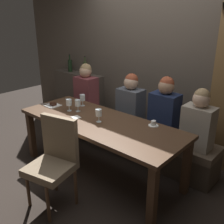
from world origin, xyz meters
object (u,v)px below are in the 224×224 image
(banquette_bench, at_px, (133,139))
(chair_near_side, at_px, (54,157))
(diner_far_end, at_px, (165,109))
(wine_glass_center_front, at_px, (78,103))
(dining_table, at_px, (99,127))
(espresso_cup, at_px, (153,124))
(fork_on_table, at_px, (47,104))
(wine_glass_end_right, at_px, (82,98))
(wine_glass_far_left, at_px, (69,103))
(dessert_plate, at_px, (53,105))
(diner_redhead, at_px, (86,89))
(wine_bottle_pale_label, at_px, (85,67))
(wine_glass_far_right, at_px, (99,113))
(diner_near_end, at_px, (199,121))
(wine_bottle_dark_red, at_px, (70,65))
(diner_bearded, at_px, (131,102))

(banquette_bench, bearing_deg, chair_near_side, -88.64)
(banquette_bench, xyz_separation_m, chair_near_side, (0.03, -1.42, 0.33))
(diner_far_end, bearing_deg, wine_glass_center_front, -146.28)
(dining_table, height_order, espresso_cup, espresso_cup)
(fork_on_table, bearing_deg, wine_glass_end_right, 54.19)
(chair_near_side, height_order, wine_glass_far_left, chair_near_side)
(fork_on_table, bearing_deg, espresso_cup, 33.81)
(wine_glass_far_left, height_order, dessert_plate, wine_glass_far_left)
(dining_table, bearing_deg, diner_redhead, 144.51)
(diner_far_end, height_order, wine_bottle_pale_label, wine_bottle_pale_label)
(wine_glass_end_right, relative_size, dessert_plate, 0.86)
(wine_bottle_pale_label, bearing_deg, diner_redhead, -42.17)
(diner_redhead, relative_size, wine_glass_far_right, 4.81)
(wine_glass_center_front, bearing_deg, wine_glass_far_right, -9.23)
(dessert_plate, bearing_deg, dining_table, 2.85)
(dining_table, distance_m, dessert_plate, 0.89)
(diner_near_end, bearing_deg, espresso_cup, -136.02)
(diner_far_end, relative_size, wine_glass_far_left, 4.91)
(banquette_bench, relative_size, wine_glass_far_left, 15.24)
(banquette_bench, xyz_separation_m, diner_far_end, (0.51, -0.02, 0.60))
(diner_near_end, distance_m, wine_glass_center_front, 1.55)
(wine_bottle_dark_red, height_order, espresso_cup, wine_bottle_dark_red)
(banquette_bench, relative_size, dessert_plate, 13.16)
(diner_near_end, distance_m, espresso_cup, 0.54)
(dining_table, bearing_deg, wine_glass_center_front, 173.99)
(dining_table, relative_size, fork_on_table, 12.94)
(diner_redhead, distance_m, fork_on_table, 0.75)
(diner_near_end, bearing_deg, banquette_bench, 178.91)
(wine_glass_center_front, bearing_deg, wine_bottle_pale_label, 132.63)
(wine_glass_far_left, height_order, wine_glass_end_right, same)
(wine_glass_far_left, bearing_deg, wine_glass_far_right, -1.26)
(wine_bottle_dark_red, distance_m, fork_on_table, 1.34)
(diner_far_end, xyz_separation_m, wine_bottle_pale_label, (-1.89, 0.38, 0.24))
(wine_bottle_pale_label, relative_size, dessert_plate, 1.72)
(diner_far_end, bearing_deg, dining_table, -126.60)
(wine_glass_end_right, bearing_deg, wine_bottle_dark_red, 146.70)
(espresso_cup, bearing_deg, wine_glass_end_right, -176.95)
(espresso_cup, height_order, fork_on_table, espresso_cup)
(banquette_bench, xyz_separation_m, dessert_plate, (-0.88, -0.74, 0.53))
(diner_bearded, distance_m, fork_on_table, 1.23)
(wine_bottle_pale_label, relative_size, wine_glass_end_right, 1.99)
(wine_bottle_pale_label, bearing_deg, espresso_cup, -21.03)
(dining_table, bearing_deg, banquette_bench, 90.00)
(dessert_plate, bearing_deg, diner_bearded, 40.37)
(banquette_bench, xyz_separation_m, diner_near_end, (0.97, -0.02, 0.57))
(dessert_plate, height_order, fork_on_table, dessert_plate)
(wine_glass_far_left, xyz_separation_m, dessert_plate, (-0.33, -0.03, -0.10))
(wine_bottle_dark_red, xyz_separation_m, wine_bottle_pale_label, (0.37, 0.04, 0.00))
(diner_far_end, height_order, fork_on_table, diner_far_end)
(wine_glass_center_front, bearing_deg, espresso_cup, 14.28)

